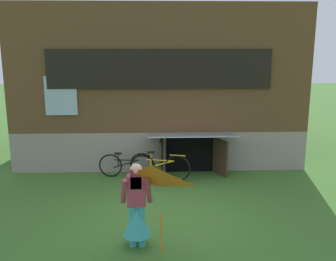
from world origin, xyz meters
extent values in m
plane|color=#3D6B28|center=(0.00, 0.00, 0.00)|extent=(60.00, 60.00, 0.00)
cube|color=gray|center=(0.00, 5.39, 0.59)|extent=(8.75, 4.77, 1.19)
cube|color=brown|center=(0.00, 5.39, 3.03)|extent=(8.75, 4.77, 3.68)
cube|color=black|center=(0.00, 2.96, 3.04)|extent=(6.32, 0.08, 1.10)
cube|color=#9EB7C6|center=(0.00, 2.98, 3.04)|extent=(6.16, 0.04, 0.98)
cube|color=#9EB7C6|center=(-2.80, 2.97, 2.29)|extent=(0.90, 0.06, 1.10)
cube|color=black|center=(0.89, 2.98, 0.53)|extent=(1.40, 0.03, 1.05)
cube|color=#3D2B1E|center=(0.04, 2.70, 0.53)|extent=(0.15, 0.70, 1.05)
cube|color=#3D2B1E|center=(1.74, 2.70, 0.53)|extent=(0.35, 0.66, 1.05)
cube|color=gray|center=(0.89, 2.45, 1.24)|extent=(2.47, 1.09, 0.18)
cylinder|color=teal|center=(-0.56, -1.32, 0.41)|extent=(0.14, 0.14, 0.82)
cylinder|color=teal|center=(-0.40, -1.32, 0.41)|extent=(0.14, 0.14, 0.82)
cone|color=teal|center=(-0.48, -1.32, 0.53)|extent=(0.52, 0.52, 0.61)
cube|color=#993847|center=(-0.48, -1.32, 1.10)|extent=(0.34, 0.20, 0.58)
cylinder|color=#993847|center=(-0.70, -1.42, 1.13)|extent=(0.17, 0.33, 0.54)
cylinder|color=#993847|center=(-0.26, -1.42, 1.13)|extent=(0.17, 0.33, 0.54)
cube|color=maroon|center=(-0.48, -1.38, 1.34)|extent=(0.20, 0.08, 0.36)
sphere|color=#D8AD8E|center=(-0.48, -1.32, 1.50)|extent=(0.22, 0.22, 0.22)
pyramid|color=orange|center=(-0.22, -1.89, 1.33)|extent=(1.13, 0.95, 0.62)
cylinder|color=beige|center=(-0.13, -1.57, 1.00)|extent=(0.01, 0.63, 0.54)
cylinder|color=orange|center=(-0.03, -1.62, 0.40)|extent=(0.03, 0.03, 0.79)
torus|color=black|center=(0.47, 2.18, 0.37)|extent=(0.73, 0.23, 0.74)
torus|color=black|center=(-0.50, 2.43, 0.37)|extent=(0.73, 0.23, 0.74)
cylinder|color=gold|center=(-0.01, 2.31, 0.56)|extent=(0.74, 0.23, 0.04)
cylinder|color=gold|center=(-0.01, 2.31, 0.44)|extent=(0.81, 0.24, 0.30)
cylinder|color=gold|center=(-0.26, 2.37, 0.56)|extent=(0.04, 0.04, 0.42)
cube|color=black|center=(-0.26, 2.37, 0.77)|extent=(0.20, 0.08, 0.05)
cylinder|color=gold|center=(0.47, 2.18, 0.74)|extent=(0.43, 0.14, 0.03)
torus|color=black|center=(-0.51, 2.47, 0.34)|extent=(0.67, 0.12, 0.67)
torus|color=black|center=(-1.42, 2.58, 0.34)|extent=(0.67, 0.12, 0.67)
cylinder|color=black|center=(-0.96, 2.53, 0.51)|extent=(0.68, 0.11, 0.04)
cylinder|color=black|center=(-0.96, 2.53, 0.40)|extent=(0.75, 0.12, 0.27)
cylinder|color=black|center=(-1.19, 2.55, 0.51)|extent=(0.04, 0.04, 0.38)
cube|color=black|center=(-1.19, 2.55, 0.70)|extent=(0.20, 0.08, 0.05)
cylinder|color=black|center=(-0.51, 2.47, 0.67)|extent=(0.44, 0.08, 0.03)
camera|label=1|loc=(-0.12, -7.87, 3.68)|focal=40.82mm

